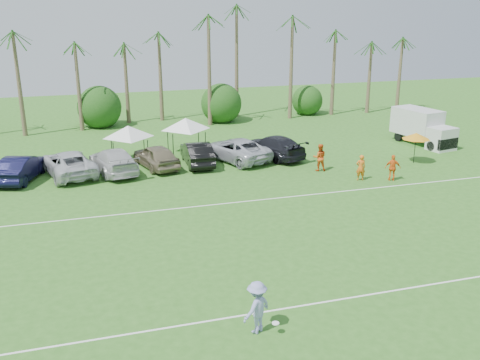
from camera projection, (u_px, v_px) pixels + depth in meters
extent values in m
plane|color=#30681F|center=(322.00, 334.00, 19.30)|extent=(120.00, 120.00, 0.00)
cube|color=white|center=(301.00, 306.00, 21.12)|extent=(80.00, 0.10, 0.01)
cube|color=white|center=(223.00, 204.00, 32.06)|extent=(80.00, 0.10, 0.01)
cone|color=brown|center=(30.00, 78.00, 49.14)|extent=(0.44, 0.44, 10.00)
cone|color=brown|center=(75.00, 71.00, 50.06)|extent=(0.44, 0.44, 11.00)
cone|color=brown|center=(119.00, 86.00, 51.61)|extent=(0.44, 0.44, 8.00)
cone|color=brown|center=(160.00, 79.00, 52.54)|extent=(0.44, 0.44, 9.00)
cone|color=brown|center=(200.00, 72.00, 53.47)|extent=(0.44, 0.44, 10.00)
cone|color=brown|center=(238.00, 66.00, 54.40)|extent=(0.44, 0.44, 11.00)
cone|color=brown|center=(284.00, 79.00, 56.22)|extent=(0.44, 0.44, 8.00)
cone|color=brown|center=(327.00, 73.00, 57.42)|extent=(0.44, 0.44, 9.00)
cone|color=brown|center=(369.00, 66.00, 58.62)|extent=(0.44, 0.44, 10.00)
cone|color=brown|center=(401.00, 61.00, 59.55)|extent=(0.44, 0.44, 11.00)
cylinder|color=brown|center=(100.00, 118.00, 53.00)|extent=(0.30, 0.30, 1.40)
sphere|color=#174312|center=(99.00, 107.00, 52.66)|extent=(4.00, 4.00, 4.00)
cylinder|color=brown|center=(217.00, 112.00, 56.25)|extent=(0.30, 0.30, 1.40)
sphere|color=#174312|center=(217.00, 101.00, 55.91)|extent=(4.00, 4.00, 4.00)
cylinder|color=brown|center=(305.00, 107.00, 58.96)|extent=(0.30, 0.30, 1.40)
sphere|color=#174312|center=(305.00, 97.00, 58.62)|extent=(4.00, 4.00, 4.00)
imported|color=orange|center=(361.00, 168.00, 36.17)|extent=(0.72, 0.55, 1.78)
imported|color=#D85218|center=(320.00, 157.00, 38.25)|extent=(1.13, 0.99, 1.97)
imported|color=orange|center=(393.00, 168.00, 36.09)|extent=(1.14, 0.81, 1.80)
cube|color=silver|center=(417.00, 122.00, 45.95)|extent=(3.01, 4.48, 2.23)
cube|color=silver|center=(442.00, 139.00, 43.82)|extent=(2.34, 1.99, 1.88)
cube|color=black|center=(448.00, 144.00, 43.35)|extent=(2.07, 0.67, 0.89)
cube|color=#E5590C|center=(426.00, 125.00, 46.58)|extent=(0.30, 1.40, 0.80)
cylinder|color=black|center=(432.00, 146.00, 43.74)|extent=(0.42, 0.84, 0.80)
cylinder|color=black|center=(447.00, 143.00, 44.54)|extent=(0.42, 0.84, 0.80)
cylinder|color=black|center=(399.00, 137.00, 46.89)|extent=(0.42, 0.84, 0.80)
cylinder|color=black|center=(414.00, 134.00, 47.69)|extent=(0.42, 0.84, 0.80)
cylinder|color=black|center=(114.00, 154.00, 39.36)|extent=(0.06, 0.06, 1.81)
cylinder|color=black|center=(148.00, 152.00, 40.04)|extent=(0.06, 0.06, 1.81)
cylinder|color=black|center=(112.00, 146.00, 41.65)|extent=(0.06, 0.06, 1.81)
cylinder|color=black|center=(144.00, 144.00, 42.33)|extent=(0.06, 0.06, 1.81)
pyramid|color=white|center=(128.00, 126.00, 40.29)|extent=(3.90, 3.90, 0.90)
cylinder|color=black|center=(173.00, 146.00, 41.69)|extent=(0.06, 0.06, 1.86)
cylinder|color=black|center=(205.00, 143.00, 42.40)|extent=(0.06, 0.06, 1.86)
cylinder|color=black|center=(168.00, 138.00, 44.06)|extent=(0.06, 0.06, 1.86)
cylinder|color=black|center=(199.00, 136.00, 44.76)|extent=(0.06, 0.06, 1.86)
pyramid|color=white|center=(186.00, 118.00, 42.65)|extent=(4.02, 4.02, 0.93)
cylinder|color=black|center=(415.00, 150.00, 40.13)|extent=(0.05, 0.05, 2.08)
cone|color=orange|center=(416.00, 136.00, 39.81)|extent=(2.08, 2.08, 0.47)
imported|color=#9297CF|center=(257.00, 307.00, 19.18)|extent=(1.49, 1.31, 2.00)
cylinder|color=white|center=(276.00, 323.00, 19.15)|extent=(0.27, 0.27, 0.03)
imported|color=black|center=(21.00, 168.00, 36.22)|extent=(3.32, 5.54, 1.72)
imported|color=silver|center=(68.00, 163.00, 37.27)|extent=(4.27, 6.71, 1.72)
imported|color=silver|center=(113.00, 161.00, 37.90)|extent=(3.61, 6.32, 1.72)
imported|color=#82765A|center=(156.00, 156.00, 39.00)|extent=(3.29, 5.42, 1.72)
imported|color=black|center=(197.00, 153.00, 39.82)|extent=(1.98, 5.28, 1.72)
imported|color=#B6B9C0|center=(236.00, 149.00, 40.88)|extent=(5.02, 6.83, 1.72)
imported|color=black|center=(273.00, 147.00, 41.69)|extent=(4.24, 6.41, 1.72)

